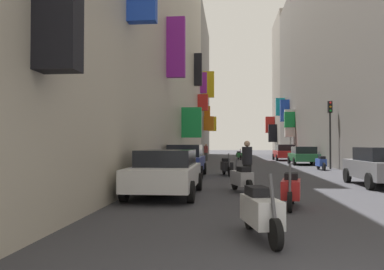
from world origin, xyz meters
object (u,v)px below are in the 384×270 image
Objects in this scene: scooter_blue at (321,162)px; traffic_light_near_corner at (330,123)px; parked_car_red at (284,152)px; scooter_green at (239,155)px; scooter_white at (261,211)px; parked_car_grey at (381,166)px; scooter_red at (291,189)px; parked_car_white at (166,171)px; parked_car_blue at (185,160)px; pedestrian_near_left at (206,152)px; parked_car_green at (303,155)px; pedestrian_crossing at (247,164)px; scooter_black at (227,166)px; scooter_silver at (242,178)px.

traffic_light_near_corner is at bearing 49.10° from scooter_blue.
parked_car_red is 4.56m from scooter_green.
traffic_light_near_corner reaches higher than scooter_white.
parked_car_grey is 2.11× the size of scooter_red.
parked_car_white is 7.17m from parked_car_blue.
scooter_blue is (7.57, 12.63, -0.28)m from parked_car_white.
parked_car_green is at bearing -35.93° from pedestrian_near_left.
parked_car_green is at bearing 89.90° from parked_car_grey.
pedestrian_near_left is at bearing 90.47° from parked_car_white.
scooter_green is (-4.32, 1.40, -0.34)m from parked_car_red.
scooter_blue is (0.25, -14.07, -0.34)m from parked_car_red.
scooter_red is (-4.18, -20.90, -0.27)m from parked_car_green.
pedestrian_crossing is at bearing -101.09° from parked_car_red.
parked_car_grey is at bearing -79.38° from scooter_green.
pedestrian_crossing is at bearing -81.37° from scooter_black.
scooter_silver is at bearing 110.72° from scooter_red.
pedestrian_near_left is (-7.88, 5.71, 0.06)m from parked_car_green.
parked_car_blue is 6.70m from scooter_silver.
scooter_silver is 0.99× the size of scooter_black.
parked_car_white is 2.46× the size of scooter_blue.
scooter_black is (2.04, 0.84, -0.34)m from parked_car_blue.
scooter_red is 10.15m from scooter_black.
pedestrian_crossing is (-0.87, 4.77, 0.39)m from scooter_red.
traffic_light_near_corner reaches higher than parked_car_red.
traffic_light_near_corner is at bearing -52.26° from pedestrian_near_left.
scooter_white and scooter_blue have the same top height.
parked_car_blue is at bearing -157.65° from scooter_black.
scooter_red is (-4.15, -5.30, -0.31)m from parked_car_grey.
traffic_light_near_corner reaches higher than parked_car_grey.
parked_car_grey is 2.05× the size of scooter_black.
parked_car_white is 2.34× the size of scooter_red.
parked_car_green is 6.26m from scooter_blue.
parked_car_grey is 2.23× the size of scooter_blue.
pedestrian_crossing reaches higher than scooter_red.
scooter_black is (-0.65, 13.35, -0.00)m from scooter_white.
scooter_red is at bearing -67.99° from parked_car_blue.
parked_car_green is 1.00× the size of parked_car_grey.
parked_car_green is at bearing 89.06° from scooter_blue.
scooter_blue is (-0.07, 9.35, -0.31)m from parked_car_grey.
parked_car_red is at bearing 90.81° from parked_car_grey.
parked_car_blue is 12.80m from scooter_white.
parked_car_grey is 25.25m from scooter_green.
scooter_green is at bearing 47.65° from pedestrian_near_left.
scooter_black is 1.20× the size of pedestrian_near_left.
scooter_blue is 7.38m from scooter_black.
scooter_white is at bearing -105.82° from scooter_blue.
pedestrian_near_left is at bearing 95.12° from scooter_white.
scooter_blue is 1.04× the size of pedestrian_crossing.
parked_car_green is 9.73m from pedestrian_near_left.
scooter_black is 16.72m from pedestrian_near_left.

